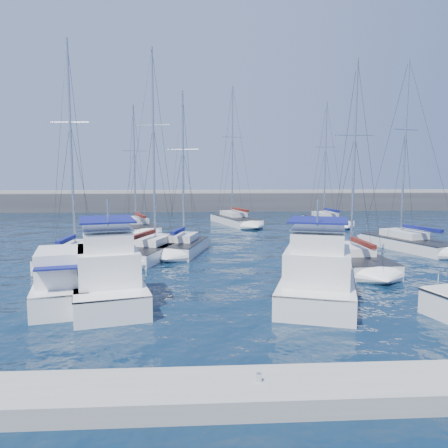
{
  "coord_description": "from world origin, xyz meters",
  "views": [
    {
      "loc": [
        -1.71,
        -22.74,
        6.55
      ],
      "look_at": [
        0.08,
        6.9,
        3.0
      ],
      "focal_mm": 35.0,
      "sensor_mm": 36.0,
      "label": 1
    }
  ],
  "objects": [
    {
      "name": "sailboat_back_b",
      "position": [
        2.99,
        31.94,
        0.53
      ],
      "size": [
        6.06,
        10.43,
        17.56
      ],
      "rotation": [
        0.0,
        0.0,
        0.31
      ],
      "color": "silver",
      "rests_on": "ground"
    },
    {
      "name": "sailboat_back_c",
      "position": [
        14.27,
        30.32,
        0.53
      ],
      "size": [
        4.31,
        8.69,
        15.41
      ],
      "rotation": [
        0.0,
        0.0,
        0.16
      ],
      "color": "silver",
      "rests_on": "ground"
    },
    {
      "name": "motor_yacht_port_outer",
      "position": [
        -8.55,
        -0.87,
        0.94
      ],
      "size": [
        4.21,
        7.26,
        3.2
      ],
      "rotation": [
        0.0,
        0.0,
        0.25
      ],
      "color": "white",
      "rests_on": "ground"
    },
    {
      "name": "sailboat_mid_d",
      "position": [
        9.0,
        6.04,
        0.52
      ],
      "size": [
        3.32,
        7.82,
        14.44
      ],
      "rotation": [
        0.0,
        0.0,
        0.02
      ],
      "color": "white",
      "rests_on": "ground"
    },
    {
      "name": "sailboat_mid_c",
      "position": [
        -3.02,
        12.27,
        0.53
      ],
      "size": [
        4.42,
        7.02,
        13.3
      ],
      "rotation": [
        0.0,
        0.0,
        -0.24
      ],
      "color": "silver",
      "rests_on": "ground"
    },
    {
      "name": "sailboat_mid_a",
      "position": [
        -10.66,
        8.44,
        0.56
      ],
      "size": [
        3.37,
        7.11,
        16.08
      ],
      "rotation": [
        0.0,
        0.0,
        -0.05
      ],
      "color": "silver",
      "rests_on": "ground"
    },
    {
      "name": "motor_yacht_port_inner",
      "position": [
        -6.39,
        -0.43,
        1.13
      ],
      "size": [
        5.65,
        9.97,
        4.69
      ],
      "rotation": [
        0.0,
        0.0,
        0.26
      ],
      "color": "white",
      "rests_on": "ground"
    },
    {
      "name": "dock",
      "position": [
        0.0,
        -11.0,
        0.3
      ],
      "size": [
        40.0,
        2.2,
        0.6
      ],
      "primitive_type": "cube",
      "color": "gray",
      "rests_on": "ground"
    },
    {
      "name": "motor_yacht_stbd_inner",
      "position": [
        4.32,
        -1.46,
        1.13
      ],
      "size": [
        5.94,
        8.82,
        4.69
      ],
      "rotation": [
        0.0,
        0.0,
        -0.31
      ],
      "color": "silver",
      "rests_on": "ground"
    },
    {
      "name": "breakwater",
      "position": [
        0.0,
        52.0,
        1.05
      ],
      "size": [
        160.0,
        6.0,
        4.45
      ],
      "color": "#424244",
      "rests_on": "ground"
    },
    {
      "name": "sailboat_back_a",
      "position": [
        -8.35,
        25.39,
        0.51
      ],
      "size": [
        5.97,
        9.6,
        14.14
      ],
      "rotation": [
        0.0,
        0.0,
        0.35
      ],
      "color": "silver",
      "rests_on": "ground"
    },
    {
      "name": "dock_cleat_centre",
      "position": [
        0.0,
        -11.0,
        0.72
      ],
      "size": [
        0.16,
        0.16,
        0.25
      ],
      "primitive_type": "cylinder",
      "color": "silver",
      "rests_on": "dock"
    },
    {
      "name": "sailboat_mid_e",
      "position": [
        16.15,
        12.97,
        0.54
      ],
      "size": [
        5.8,
        9.17,
        16.22
      ],
      "rotation": [
        0.0,
        0.0,
        0.34
      ],
      "color": "silver",
      "rests_on": "ground"
    },
    {
      "name": "ground",
      "position": [
        0.0,
        0.0,
        0.0
      ],
      "size": [
        220.0,
        220.0,
        0.0
      ],
      "primitive_type": "plane",
      "color": "black",
      "rests_on": "ground"
    },
    {
      "name": "sailboat_mid_b",
      "position": [
        -5.32,
        10.83,
        0.54
      ],
      "size": [
        5.48,
        8.71,
        16.24
      ],
      "rotation": [
        0.0,
        0.0,
        -0.32
      ],
      "color": "white",
      "rests_on": "ground"
    }
  ]
}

